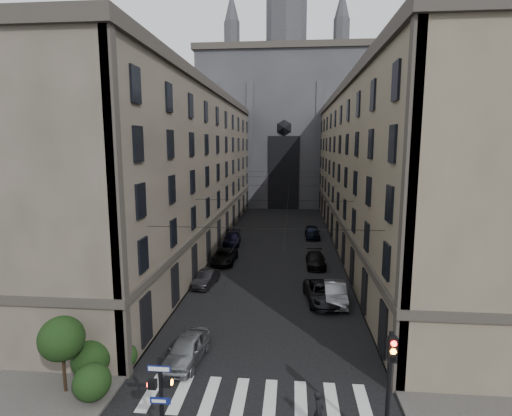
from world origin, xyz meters
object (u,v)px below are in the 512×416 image
(car_left_midnear, at_px, (206,278))
(pedestrian, at_px, (319,411))
(car_right_near, at_px, (335,293))
(gothic_tower, at_px, (285,119))
(traffic_light_right, at_px, (390,379))
(car_left_midfar, at_px, (224,257))
(pedestrian_signal_left, at_px, (161,395))
(car_left_far, at_px, (232,239))
(car_right_midnear, at_px, (323,293))
(car_left_near, at_px, (187,349))
(car_right_far, at_px, (312,232))
(car_right_midfar, at_px, (316,260))

(car_left_midnear, relative_size, pedestrian, 2.15)
(car_right_near, bearing_deg, gothic_tower, 95.99)
(traffic_light_right, relative_size, car_left_midfar, 1.02)
(car_left_midfar, xyz_separation_m, pedestrian, (8.33, -24.35, 0.22))
(pedestrian_signal_left, distance_m, traffic_light_right, 9.18)
(car_left_far, xyz_separation_m, car_right_near, (10.87, -17.67, 0.07))
(car_left_midnear, distance_m, car_right_midnear, 10.40)
(car_left_midfar, xyz_separation_m, car_right_near, (10.55, -9.76, 0.08))
(gothic_tower, height_order, car_left_near, gothic_tower)
(traffic_light_right, xyz_separation_m, car_left_midnear, (-11.40, 18.54, -2.63))
(car_right_near, relative_size, car_right_far, 1.02)
(car_left_near, xyz_separation_m, car_right_far, (8.66, 31.86, 0.04))
(pedestrian_signal_left, height_order, car_left_midfar, pedestrian_signal_left)
(traffic_light_right, distance_m, car_right_far, 38.04)
(car_right_midnear, bearing_deg, car_left_near, -137.92)
(traffic_light_right, xyz_separation_m, car_right_midnear, (-1.40, 15.66, -2.53))
(car_left_midfar, bearing_deg, car_right_midnear, -44.47)
(car_left_near, height_order, car_right_near, car_right_near)
(car_left_midfar, bearing_deg, pedestrian, -69.99)
(pedestrian_signal_left, relative_size, car_right_near, 0.83)
(car_left_near, relative_size, car_right_midfar, 0.95)
(car_left_midnear, relative_size, car_right_midfar, 0.85)
(gothic_tower, xyz_separation_m, pedestrian, (2.96, -71.96, -16.87))
(pedestrian_signal_left, bearing_deg, car_left_midnear, 96.86)
(gothic_tower, height_order, car_left_midnear, gothic_tower)
(car_left_midfar, height_order, car_right_far, car_right_far)
(pedestrian_signal_left, bearing_deg, traffic_light_right, 2.64)
(car_left_far, xyz_separation_m, pedestrian, (8.65, -32.26, 0.21))
(pedestrian_signal_left, bearing_deg, car_right_midnear, 64.37)
(gothic_tower, xyz_separation_m, car_right_midnear, (4.20, -57.37, -17.04))
(traffic_light_right, distance_m, car_left_far, 35.30)
(pedestrian, bearing_deg, car_right_near, 4.08)
(car_left_far, bearing_deg, pedestrian, -79.11)
(gothic_tower, bearing_deg, car_left_midnear, -96.07)
(car_right_midfar, bearing_deg, car_left_midfar, 177.68)
(car_left_near, bearing_deg, pedestrian, -28.51)
(car_left_midnear, height_order, pedestrian, pedestrian)
(pedestrian_signal_left, bearing_deg, car_right_far, 78.26)
(pedestrian_signal_left, xyz_separation_m, car_left_far, (-2.18, 33.76, -1.60))
(car_left_far, height_order, car_right_midnear, car_right_midnear)
(car_right_midfar, relative_size, car_right_far, 0.99)
(car_left_midnear, height_order, car_left_midfar, car_left_midfar)
(car_right_midfar, relative_size, pedestrian, 2.53)
(car_right_midnear, bearing_deg, car_left_midnear, 157.23)
(car_left_midnear, relative_size, car_right_far, 0.85)
(car_left_far, xyz_separation_m, car_right_far, (10.16, 4.60, 0.08))
(traffic_light_right, xyz_separation_m, car_left_near, (-9.80, 6.08, -2.53))
(car_left_midnear, relative_size, car_left_midfar, 0.78)
(car_left_far, xyz_separation_m, car_right_midfar, (9.89, -8.18, -0.04))
(pedestrian, bearing_deg, car_right_midfar, 9.76)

